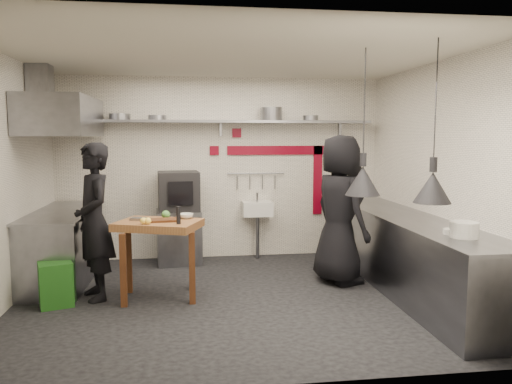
{
  "coord_description": "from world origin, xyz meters",
  "views": [
    {
      "loc": [
        -0.5,
        -5.68,
        1.9
      ],
      "look_at": [
        0.31,
        0.3,
        1.22
      ],
      "focal_mm": 35.0,
      "sensor_mm": 36.0,
      "label": 1
    }
  ],
  "objects": [
    {
      "name": "floor",
      "position": [
        0.0,
        0.0,
        0.0
      ],
      "size": [
        5.0,
        5.0,
        0.0
      ],
      "primitive_type": "plane",
      "color": "black",
      "rests_on": "ground"
    },
    {
      "name": "ceiling",
      "position": [
        0.0,
        0.0,
        2.8
      ],
      "size": [
        5.0,
        5.0,
        0.0
      ],
      "primitive_type": "plane",
      "color": "beige",
      "rests_on": "floor"
    },
    {
      "name": "wall_back",
      "position": [
        0.0,
        2.1,
        1.4
      ],
      "size": [
        5.0,
        0.04,
        2.8
      ],
      "primitive_type": "cube",
      "color": "beige",
      "rests_on": "floor"
    },
    {
      "name": "wall_front",
      "position": [
        0.0,
        -2.1,
        1.4
      ],
      "size": [
        5.0,
        0.04,
        2.8
      ],
      "primitive_type": "cube",
      "color": "beige",
      "rests_on": "floor"
    },
    {
      "name": "wall_left",
      "position": [
        -2.5,
        0.0,
        1.4
      ],
      "size": [
        0.04,
        4.2,
        2.8
      ],
      "primitive_type": "cube",
      "color": "beige",
      "rests_on": "floor"
    },
    {
      "name": "wall_right",
      "position": [
        2.5,
        0.0,
        1.4
      ],
      "size": [
        0.04,
        4.2,
        2.8
      ],
      "primitive_type": "cube",
      "color": "beige",
      "rests_on": "floor"
    },
    {
      "name": "red_band_horiz",
      "position": [
        0.95,
        2.08,
        1.68
      ],
      "size": [
        1.7,
        0.02,
        0.14
      ],
      "primitive_type": "cube",
      "color": "maroon",
      "rests_on": "wall_back"
    },
    {
      "name": "red_band_vert",
      "position": [
        1.55,
        2.08,
        1.2
      ],
      "size": [
        0.14,
        0.02,
        1.1
      ],
      "primitive_type": "cube",
      "color": "maroon",
      "rests_on": "wall_back"
    },
    {
      "name": "red_tile_a",
      "position": [
        0.25,
        2.08,
        1.95
      ],
      "size": [
        0.14,
        0.02,
        0.14
      ],
      "primitive_type": "cube",
      "color": "maroon",
      "rests_on": "wall_back"
    },
    {
      "name": "red_tile_b",
      "position": [
        -0.1,
        2.08,
        1.68
      ],
      "size": [
        0.14,
        0.02,
        0.14
      ],
      "primitive_type": "cube",
      "color": "maroon",
      "rests_on": "wall_back"
    },
    {
      "name": "back_shelf",
      "position": [
        0.0,
        1.92,
        2.12
      ],
      "size": [
        4.6,
        0.34,
        0.04
      ],
      "primitive_type": "cube",
      "color": "slate",
      "rests_on": "wall_back"
    },
    {
      "name": "shelf_bracket_left",
      "position": [
        -1.9,
        2.07,
        2.02
      ],
      "size": [
        0.04,
        0.06,
        0.24
      ],
      "primitive_type": "cube",
      "color": "slate",
      "rests_on": "wall_back"
    },
    {
      "name": "shelf_bracket_mid",
      "position": [
        0.0,
        2.07,
        2.02
      ],
      "size": [
        0.04,
        0.06,
        0.24
      ],
      "primitive_type": "cube",
      "color": "slate",
      "rests_on": "wall_back"
    },
    {
      "name": "shelf_bracket_right",
      "position": [
        1.9,
        2.07,
        2.02
      ],
      "size": [
        0.04,
        0.06,
        0.24
      ],
      "primitive_type": "cube",
      "color": "slate",
      "rests_on": "wall_back"
    },
    {
      "name": "pan_far_left",
      "position": [
        -1.49,
        1.92,
        2.19
      ],
      "size": [
        0.35,
        0.35,
        0.09
      ],
      "primitive_type": "cylinder",
      "rotation": [
        0.0,
        0.0,
        -0.15
      ],
      "color": "slate",
      "rests_on": "back_shelf"
    },
    {
      "name": "pan_mid_left",
      "position": [
        -0.95,
        1.92,
        2.18
      ],
      "size": [
        0.29,
        0.29,
        0.07
      ],
      "primitive_type": "cylinder",
      "rotation": [
        0.0,
        0.0,
        0.12
      ],
      "color": "slate",
      "rests_on": "back_shelf"
    },
    {
      "name": "stock_pot",
      "position": [
        0.77,
        1.92,
        2.24
      ],
      "size": [
        0.42,
        0.42,
        0.2
      ],
      "primitive_type": "cylinder",
      "rotation": [
        0.0,
        0.0,
        -0.32
      ],
      "color": "slate",
      "rests_on": "back_shelf"
    },
    {
      "name": "pan_right",
      "position": [
        1.38,
        1.92,
        2.18
      ],
      "size": [
        0.27,
        0.27,
        0.08
      ],
      "primitive_type": "cylinder",
      "rotation": [
        0.0,
        0.0,
        -0.17
      ],
      "color": "slate",
      "rests_on": "back_shelf"
    },
    {
      "name": "oven_stand",
      "position": [
        -0.66,
        1.76,
        0.4
      ],
      "size": [
        0.69,
        0.64,
        0.8
      ],
      "primitive_type": "cube",
      "rotation": [
        0.0,
        0.0,
        0.09
      ],
      "color": "slate",
      "rests_on": "floor"
    },
    {
      "name": "combi_oven",
      "position": [
        -0.65,
        1.76,
        1.09
      ],
      "size": [
        0.63,
        0.6,
        0.58
      ],
      "primitive_type": "cube",
      "rotation": [
        0.0,
        0.0,
        0.09
      ],
      "color": "black",
      "rests_on": "oven_stand"
    },
    {
      "name": "oven_door",
      "position": [
        -0.63,
        1.51,
        1.09
      ],
      "size": [
        0.54,
        0.08,
        0.46
      ],
      "primitive_type": "cube",
      "rotation": [
        0.0,
        0.0,
        0.09
      ],
      "color": "maroon",
      "rests_on": "combi_oven"
    },
    {
      "name": "oven_glass",
      "position": [
        -0.62,
        1.46,
        1.09
      ],
      "size": [
        0.35,
        0.05,
        0.34
      ],
      "primitive_type": "cube",
      "rotation": [
        0.0,
        0.0,
        0.09
      ],
      "color": "black",
      "rests_on": "oven_door"
    },
    {
      "name": "hand_sink",
      "position": [
        0.55,
        1.92,
        0.78
      ],
      "size": [
        0.46,
        0.34,
        0.22
      ],
      "primitive_type": "cube",
      "color": "silver",
      "rests_on": "wall_back"
    },
    {
      "name": "sink_tap",
      "position": [
        0.55,
        1.92,
        0.96
      ],
      "size": [
        0.03,
        0.03,
        0.14
      ],
      "primitive_type": "cylinder",
      "color": "slate",
      "rests_on": "hand_sink"
    },
    {
      "name": "sink_drain",
      "position": [
        0.55,
        1.88,
        0.34
      ],
      "size": [
        0.06,
        0.06,
        0.66
      ],
      "primitive_type": "cylinder",
      "color": "slate",
      "rests_on": "floor"
    },
    {
      "name": "utensil_rail",
      "position": [
        0.55,
        2.06,
        1.32
      ],
      "size": [
        0.9,
        0.02,
        0.02
      ],
      "primitive_type": "cylinder",
      "rotation": [
        0.0,
        1.57,
        0.0
      ],
      "color": "slate",
      "rests_on": "wall_back"
    },
    {
      "name": "counter_right",
      "position": [
        2.15,
        0.0,
        0.45
      ],
      "size": [
        0.7,
        3.8,
        0.9
      ],
      "primitive_type": "cube",
      "color": "slate",
      "rests_on": "floor"
    },
    {
      "name": "counter_right_top",
      "position": [
        2.15,
        0.0,
        0.92
      ],
      "size": [
        0.76,
        3.9,
        0.03
      ],
      "primitive_type": "cube",
      "color": "slate",
      "rests_on": "counter_right"
    },
    {
      "name": "plate_stack",
      "position": [
        2.12,
        -1.27,
        1.01
      ],
      "size": [
        0.28,
        0.28,
        0.15
      ],
      "primitive_type": "cylinder",
      "rotation": [
        0.0,
        0.0,
        0.05
      ],
      "color": "silver",
      "rests_on": "counter_right_top"
    },
    {
      "name": "small_bowl_right",
      "position": [
        2.1,
        -1.1,
        0.96
      ],
      "size": [
        0.22,
        0.22,
        0.05
      ],
      "primitive_type": "cylinder",
      "rotation": [
        0.0,
        0.0,
        0.2
      ],
      "color": "silver",
      "rests_on": "counter_right_top"
    },
    {
      "name": "counter_left",
      "position": [
        -2.15,
        1.05,
        0.45
      ],
      "size": [
        0.7,
        1.9,
        0.9
      ],
      "primitive_type": "cube",
      "color": "slate",
      "rests_on": "floor"
    },
    {
      "name": "counter_left_top",
      "position": [
        -2.15,
        1.05,
        0.92
      ],
      "size": [
        0.76,
        2.0,
        0.03
      ],
      "primitive_type": "cube",
      "color": "slate",
      "rests_on": "counter_left"
    },
    {
      "name": "extractor_hood",
      "position": [
        -2.1,
        1.05,
        2.15
      ],
      "size": [
        0.78,
        1.6,
        0.5
      ],
      "primitive_type": "cube",
      "color": "slate",
      "rests_on": "ceiling"
    },
    {
      "name": "hood_duct",
      "position": [
        -2.35,
        1.05,
        2.55
      ],
      "size": [
        0.28,
        0.28,
        0.5
      ],
      "primitive_type": "cube",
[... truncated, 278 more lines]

